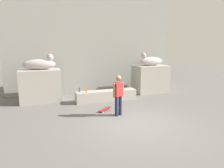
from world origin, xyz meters
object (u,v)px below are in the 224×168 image
statue_reclining_right (150,61)px  bottle_orange (86,91)px  skater (118,94)px  statue_reclining_left (40,64)px  skateboard (105,109)px  bottle_green (122,87)px  bottle_blue (79,90)px

statue_reclining_right → bottle_orange: 4.57m
bottle_orange → skater: bearing=-69.1°
statue_reclining_left → skater: (2.93, -3.39, -1.00)m
skateboard → bottle_orange: bottle_orange is taller
statue_reclining_right → bottle_green: statue_reclining_right is taller
skater → skateboard: skater is taller
bottle_green → skateboard: bearing=-131.0°
bottle_blue → skateboard: bearing=-64.5°
skater → skateboard: (-0.32, 0.78, -0.86)m
statue_reclining_left → skater: statue_reclining_left is taller
statue_reclining_left → bottle_green: statue_reclining_left is taller
skater → statue_reclining_right: bearing=-154.2°
skateboard → bottle_orange: size_ratio=2.71×
statue_reclining_left → bottle_orange: size_ratio=6.09×
statue_reclining_right → bottle_blue: statue_reclining_right is taller
statue_reclining_left → statue_reclining_right: (6.31, 0.00, 0.00)m
skateboard → bottle_green: size_ratio=2.42×
skateboard → statue_reclining_right: bearing=175.0°
statue_reclining_right → bottle_orange: size_ratio=6.05×
statue_reclining_right → statue_reclining_left: bearing=-6.3°
statue_reclining_left → bottle_green: bearing=-4.5°
statue_reclining_left → bottle_green: size_ratio=5.43×
bottle_orange → bottle_green: 2.00m
skater → skateboard: size_ratio=2.25×
statue_reclining_left → skateboard: bearing=-36.8°
statue_reclining_left → skater: size_ratio=1.00×
bottle_green → bottle_blue: bearing=179.7°
bottle_blue → bottle_green: (2.28, -0.01, 0.02)m
statue_reclining_right → skater: size_ratio=0.99×
skateboard → bottle_green: bearing=-171.1°
skateboard → bottle_green: 2.32m
statue_reclining_right → bottle_green: (-2.25, -0.92, -1.26)m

